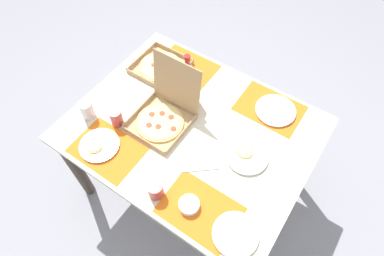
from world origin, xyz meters
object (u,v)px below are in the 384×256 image
cup_clear_left (87,110)px  condiment_bowl (189,205)px  plate_near_left (247,156)px  plate_far_right (275,111)px  plate_near_right (235,234)px  plate_middle (99,146)px  cup_clear_right (156,190)px  soda_bottle (188,82)px  pizza_box_center (164,114)px  pizza_box_corner_right (160,67)px  cup_spare (116,118)px

cup_clear_left → condiment_bowl: size_ratio=1.11×
plate_near_left → cup_clear_left: cup_clear_left is taller
plate_far_right → condiment_bowl: bearing=-96.8°
plate_near_right → plate_middle: size_ratio=1.00×
plate_near_right → plate_middle: bearing=-179.9°
cup_clear_left → cup_clear_right: (0.59, -0.16, -0.01)m
soda_bottle → condiment_bowl: soda_bottle is taller
pizza_box_center → cup_clear_right: bearing=-58.0°
plate_far_right → cup_clear_right: size_ratio=2.61×
pizza_box_center → pizza_box_corner_right: size_ratio=1.12×
plate_near_right → condiment_bowl: size_ratio=2.12×
pizza_box_corner_right → plate_far_right: 0.74m
plate_middle → plate_near_right: bearing=0.1°
plate_middle → soda_bottle: soda_bottle is taller
cup_clear_left → soda_bottle: bearing=47.6°
plate_middle → cup_clear_left: 0.22m
soda_bottle → cup_clear_left: 0.57m
plate_far_right → plate_near_left: (0.01, -0.34, 0.00)m
cup_clear_left → cup_clear_right: 0.61m
condiment_bowl → pizza_box_center: bearing=139.7°
cup_spare → soda_bottle: bearing=59.8°
cup_spare → plate_near_left: bearing=17.2°
plate_middle → cup_clear_left: size_ratio=1.91×
pizza_box_corner_right → cup_spare: (0.06, -0.46, 0.04)m
soda_bottle → cup_clear_right: soda_bottle is taller
cup_clear_left → plate_far_right: bearing=35.8°
cup_spare → plate_middle: bearing=-84.1°
pizza_box_corner_right → cup_clear_right: 0.83m
soda_bottle → cup_clear_right: (0.21, -0.57, -0.09)m
pizza_box_center → cup_spare: 0.25m
plate_far_right → cup_clear_left: cup_clear_left is taller
pizza_box_center → soda_bottle: 0.22m
soda_bottle → cup_clear_left: size_ratio=2.97×
plate_near_left → plate_far_right: bearing=91.1°
cup_clear_left → pizza_box_corner_right: bearing=78.4°
plate_near_right → cup_clear_left: size_ratio=1.91×
plate_middle → cup_clear_left: (-0.18, 0.12, 0.04)m
pizza_box_corner_right → cup_clear_right: cup_clear_right is taller
plate_near_left → plate_middle: bearing=-150.4°
plate_near_right → cup_spare: (-0.83, 0.17, 0.04)m
pizza_box_center → pizza_box_corner_right: pizza_box_center is taller
plate_near_right → plate_middle: 0.81m
plate_near_left → cup_clear_left: size_ratio=2.00×
cup_clear_right → plate_near_right: bearing=5.7°
plate_far_right → condiment_bowl: (-0.09, -0.73, 0.01)m
pizza_box_corner_right → plate_near_left: 0.78m
pizza_box_center → condiment_bowl: bearing=-40.3°
plate_middle → condiment_bowl: (0.57, -0.00, 0.01)m
plate_near_left → cup_spare: size_ratio=2.08×
pizza_box_corner_right → plate_near_left: pizza_box_corner_right is taller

